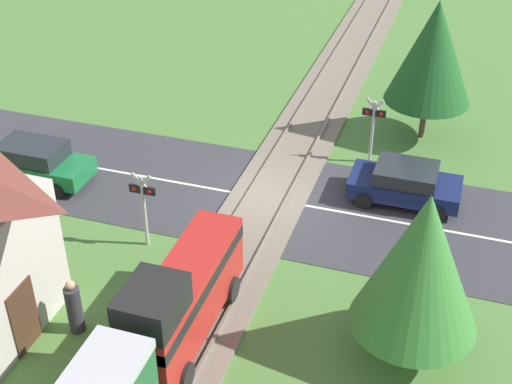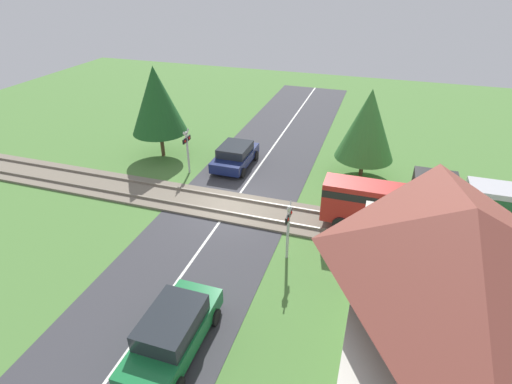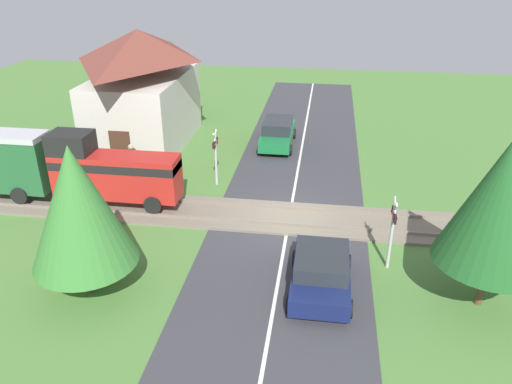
% 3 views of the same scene
% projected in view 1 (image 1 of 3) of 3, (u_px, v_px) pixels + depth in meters
% --- Properties ---
extents(ground_plane, '(60.00, 60.00, 0.00)m').
position_uv_depth(ground_plane, '(268.00, 199.00, 25.95)').
color(ground_plane, '#4C7A38').
extents(road_surface, '(48.00, 6.40, 0.02)m').
position_uv_depth(road_surface, '(268.00, 199.00, 25.94)').
color(road_surface, '#38383D').
rests_on(road_surface, ground_plane).
extents(track_bed, '(2.80, 48.00, 0.24)m').
position_uv_depth(track_bed, '(268.00, 198.00, 25.91)').
color(track_bed, '#756B5B').
rests_on(track_bed, ground_plane).
extents(car_near_crossing, '(3.94, 2.06, 1.42)m').
position_uv_depth(car_near_crossing, '(405.00, 183.00, 25.47)').
color(car_near_crossing, '#141E4C').
rests_on(car_near_crossing, ground_plane).
extents(car_far_side, '(4.31, 1.91, 1.56)m').
position_uv_depth(car_far_side, '(34.00, 161.00, 26.63)').
color(car_far_side, '#197038').
rests_on(car_far_side, ground_plane).
extents(crossing_signal_west_approach, '(0.90, 0.18, 2.74)m').
position_uv_depth(crossing_signal_west_approach, '(373.00, 122.00, 27.23)').
color(crossing_signal_west_approach, '#B7B7B7').
rests_on(crossing_signal_west_approach, ground_plane).
extents(crossing_signal_east_approach, '(0.90, 0.18, 2.74)m').
position_uv_depth(crossing_signal_east_approach, '(143.00, 200.00, 22.72)').
color(crossing_signal_east_approach, '#B7B7B7').
rests_on(crossing_signal_east_approach, ground_plane).
extents(pedestrian_by_station, '(0.44, 0.44, 1.79)m').
position_uv_depth(pedestrian_by_station, '(74.00, 308.00, 19.88)').
color(pedestrian_by_station, '#333338').
rests_on(pedestrian_by_station, ground_plane).
extents(tree_roadside_hedge, '(3.36, 3.36, 5.23)m').
position_uv_depth(tree_roadside_hedge, '(421.00, 263.00, 17.77)').
color(tree_roadside_hedge, brown).
rests_on(tree_roadside_hedge, ground_plane).
extents(tree_beyond_track, '(3.46, 3.46, 5.83)m').
position_uv_depth(tree_beyond_track, '(433.00, 52.00, 27.89)').
color(tree_beyond_track, brown).
rests_on(tree_beyond_track, ground_plane).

